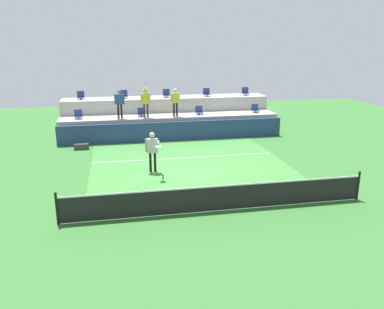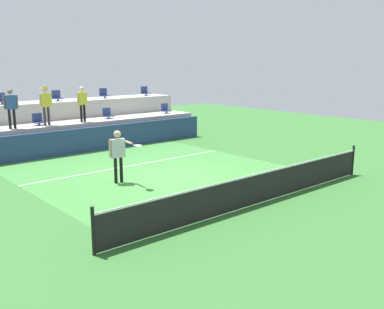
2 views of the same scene
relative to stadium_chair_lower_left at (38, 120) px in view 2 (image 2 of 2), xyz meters
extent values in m
plane|color=#336B2D|center=(1.74, -7.23, -1.46)|extent=(40.00, 40.00, 0.00)
cube|color=#3D7F38|center=(1.74, -6.23, -1.46)|extent=(9.00, 10.00, 0.01)
cube|color=white|center=(1.74, -4.83, -1.46)|extent=(9.00, 0.06, 0.00)
cylinder|color=black|center=(-3.46, -11.23, -0.93)|extent=(0.08, 0.08, 1.07)
cylinder|color=black|center=(6.94, -11.23, -0.93)|extent=(0.08, 0.08, 1.07)
cube|color=black|center=(1.74, -11.23, -1.01)|extent=(10.40, 0.01, 0.87)
cube|color=white|center=(1.74, -11.23, -0.57)|extent=(10.40, 0.02, 0.05)
cube|color=navy|center=(1.74, -1.23, -0.91)|extent=(13.00, 0.16, 1.10)
cube|color=#ADAAA3|center=(1.74, 0.07, -0.84)|extent=(13.00, 1.80, 1.25)
cube|color=#ADAAA3|center=(1.74, 1.87, -0.41)|extent=(13.00, 1.80, 2.10)
cylinder|color=#2D2D33|center=(0.00, -0.08, -0.16)|extent=(0.08, 0.08, 0.10)
cube|color=navy|center=(0.00, -0.08, -0.09)|extent=(0.44, 0.40, 0.04)
cube|color=navy|center=(0.00, 0.10, 0.12)|extent=(0.44, 0.04, 0.38)
cylinder|color=#2D2D33|center=(3.50, -0.08, -0.16)|extent=(0.08, 0.08, 0.10)
cube|color=navy|center=(3.50, -0.08, -0.09)|extent=(0.44, 0.40, 0.04)
cube|color=navy|center=(3.50, 0.10, 0.12)|extent=(0.44, 0.04, 0.38)
cylinder|color=#2D2D33|center=(7.11, -0.08, -0.16)|extent=(0.08, 0.08, 0.10)
cube|color=navy|center=(7.11, -0.08, -0.09)|extent=(0.44, 0.40, 0.04)
cube|color=navy|center=(7.11, 0.10, 0.12)|extent=(0.44, 0.04, 0.38)
cylinder|color=#2D2D33|center=(-0.93, 1.72, 0.69)|extent=(0.08, 0.08, 0.10)
cube|color=navy|center=(-0.93, 1.72, 0.76)|extent=(0.44, 0.40, 0.04)
cube|color=navy|center=(-0.93, 1.90, 0.97)|extent=(0.44, 0.04, 0.38)
cylinder|color=#2D2D33|center=(1.75, 1.72, 0.69)|extent=(0.08, 0.08, 0.10)
cube|color=navy|center=(1.75, 1.72, 0.76)|extent=(0.44, 0.40, 0.04)
cube|color=navy|center=(1.75, 1.90, 0.97)|extent=(0.44, 0.04, 0.38)
cylinder|color=#2D2D33|center=(4.39, 1.72, 0.69)|extent=(0.08, 0.08, 0.10)
cube|color=navy|center=(4.39, 1.72, 0.76)|extent=(0.44, 0.40, 0.04)
cube|color=navy|center=(4.39, 1.90, 0.97)|extent=(0.44, 0.04, 0.38)
cylinder|color=#2D2D33|center=(7.04, 1.72, 0.69)|extent=(0.08, 0.08, 0.10)
cube|color=navy|center=(7.04, 1.72, 0.76)|extent=(0.44, 0.40, 0.04)
cube|color=navy|center=(7.04, 1.90, 0.97)|extent=(0.44, 0.04, 0.38)
cylinder|color=black|center=(-0.12, -6.64, -1.03)|extent=(0.12, 0.12, 0.88)
cylinder|color=black|center=(0.08, -6.67, -1.03)|extent=(0.12, 0.12, 0.88)
cube|color=#B2B2B7|center=(-0.02, -6.65, -0.28)|extent=(0.49, 0.24, 0.62)
sphere|color=tan|center=(-0.02, -6.65, 0.20)|extent=(0.27, 0.27, 0.24)
cylinder|color=tan|center=(-0.29, -6.62, -0.26)|extent=(0.08, 0.08, 0.59)
cylinder|color=tan|center=(0.21, -6.97, -0.06)|extent=(0.14, 0.56, 0.07)
cylinder|color=black|center=(0.17, -7.34, -0.06)|extent=(0.07, 0.26, 0.04)
ellipsoid|color=silver|center=(0.13, -7.62, -0.06)|extent=(0.30, 0.35, 0.03)
cylinder|color=black|center=(-1.34, -0.36, 0.19)|extent=(0.13, 0.13, 0.82)
cylinder|color=black|center=(-1.16, -0.40, 0.19)|extent=(0.13, 0.13, 0.82)
cube|color=#2D4C8C|center=(-1.25, -0.38, 0.89)|extent=(0.47, 0.27, 0.58)
sphere|color=#846047|center=(-1.25, -0.38, 1.34)|extent=(0.26, 0.26, 0.22)
cylinder|color=#846047|center=(-1.50, -0.33, 0.91)|extent=(0.08, 0.08, 0.55)
cylinder|color=#846047|center=(-1.00, -0.44, 0.91)|extent=(0.08, 0.08, 0.55)
cylinder|color=#2D2D33|center=(0.15, -0.39, 0.19)|extent=(0.12, 0.12, 0.82)
cylinder|color=#2D2D33|center=(0.34, -0.38, 0.19)|extent=(0.12, 0.12, 0.82)
cube|color=yellow|center=(0.24, -0.38, 0.89)|extent=(0.45, 0.21, 0.58)
sphere|color=beige|center=(0.24, -0.38, 1.34)|extent=(0.23, 0.23, 0.22)
cylinder|color=beige|center=(-0.01, -0.40, 0.91)|extent=(0.07, 0.07, 0.55)
cylinder|color=beige|center=(0.50, -0.37, 0.91)|extent=(0.07, 0.07, 0.55)
cylinder|color=tan|center=(0.24, -0.38, 1.42)|extent=(0.42, 0.42, 0.01)
cylinder|color=tan|center=(0.24, -0.38, 1.46)|extent=(0.25, 0.25, 0.09)
cylinder|color=black|center=(1.89, -0.40, 0.19)|extent=(0.13, 0.13, 0.81)
cylinder|color=black|center=(2.07, -0.36, 0.19)|extent=(0.13, 0.13, 0.81)
cube|color=yellow|center=(1.98, -0.38, 0.88)|extent=(0.46, 0.27, 0.57)
sphere|color=beige|center=(1.98, -0.38, 1.32)|extent=(0.26, 0.26, 0.22)
cylinder|color=beige|center=(1.73, -0.44, 0.89)|extent=(0.08, 0.08, 0.54)
cylinder|color=beige|center=(2.23, -0.33, 0.89)|extent=(0.08, 0.08, 0.54)
sphere|color=#CCE033|center=(3.83, -9.85, -0.86)|extent=(0.07, 0.07, 0.07)
camera|label=1|loc=(-1.51, -22.98, 4.06)|focal=36.47mm
camera|label=2|loc=(-7.63, -19.21, 2.56)|focal=41.56mm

